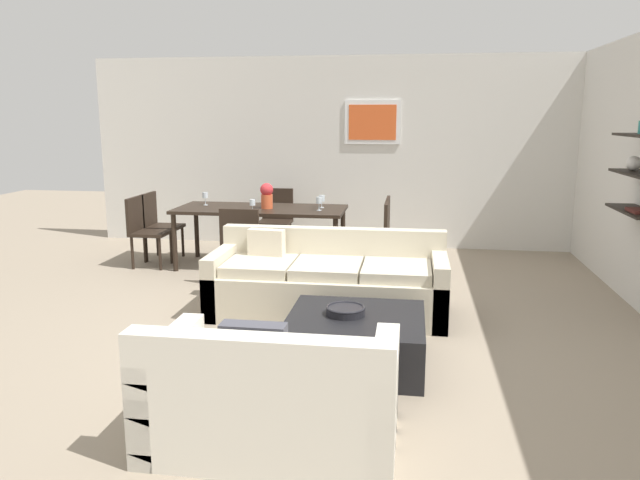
{
  "coord_description": "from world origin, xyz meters",
  "views": [
    {
      "loc": [
        0.78,
        -5.26,
        1.88
      ],
      "look_at": [
        -0.04,
        0.2,
        0.75
      ],
      "focal_mm": 34.29,
      "sensor_mm": 36.0,
      "label": 1
    }
  ],
  "objects_px": {
    "wine_glass_head": "(268,194)",
    "loveseat_white": "(273,396)",
    "coffee_table": "(356,340)",
    "dining_chair_head": "(276,216)",
    "dining_table": "(261,213)",
    "dining_chair_right_near": "(376,233)",
    "dining_chair_right_far": "(378,227)",
    "wine_glass_right_near": "(319,201)",
    "sofa_beige": "(328,284)",
    "dining_chair_left_far": "(157,221)",
    "centerpiece_vase": "(267,195)",
    "dining_chair_foot": "(242,241)",
    "wine_glass_left_far": "(205,196)",
    "dining_chair_left_near": "(144,227)",
    "wine_glass_foot": "(252,203)",
    "decorative_bowl": "(346,310)",
    "wine_glass_right_far": "(322,199)"
  },
  "relations": [
    {
      "from": "wine_glass_right_near",
      "to": "centerpiece_vase",
      "type": "relative_size",
      "value": 0.53
    },
    {
      "from": "sofa_beige",
      "to": "decorative_bowl",
      "type": "distance_m",
      "value": 1.19
    },
    {
      "from": "wine_glass_foot",
      "to": "dining_chair_right_near",
      "type": "bearing_deg",
      "value": 7.33
    },
    {
      "from": "centerpiece_vase",
      "to": "sofa_beige",
      "type": "bearing_deg",
      "value": -59.54
    },
    {
      "from": "loveseat_white",
      "to": "dining_table",
      "type": "distance_m",
      "value": 4.29
    },
    {
      "from": "decorative_bowl",
      "to": "wine_glass_right_near",
      "type": "relative_size",
      "value": 1.84
    },
    {
      "from": "dining_chair_left_far",
      "to": "wine_glass_left_far",
      "type": "distance_m",
      "value": 0.8
    },
    {
      "from": "wine_glass_head",
      "to": "loveseat_white",
      "type": "bearing_deg",
      "value": -76.39
    },
    {
      "from": "decorative_bowl",
      "to": "dining_chair_left_near",
      "type": "bearing_deg",
      "value": 136.7
    },
    {
      "from": "decorative_bowl",
      "to": "wine_glass_right_far",
      "type": "xyz_separation_m",
      "value": [
        -0.63,
        2.99,
        0.45
      ]
    },
    {
      "from": "loveseat_white",
      "to": "dining_chair_right_far",
      "type": "height_order",
      "value": "dining_chair_right_far"
    },
    {
      "from": "coffee_table",
      "to": "dining_chair_left_near",
      "type": "distance_m",
      "value": 3.99
    },
    {
      "from": "dining_chair_left_near",
      "to": "wine_glass_head",
      "type": "height_order",
      "value": "wine_glass_head"
    },
    {
      "from": "decorative_bowl",
      "to": "dining_chair_right_near",
      "type": "xyz_separation_m",
      "value": [
        0.08,
        2.67,
        0.09
      ]
    },
    {
      "from": "wine_glass_right_near",
      "to": "sofa_beige",
      "type": "bearing_deg",
      "value": -78.48
    },
    {
      "from": "coffee_table",
      "to": "dining_chair_head",
      "type": "distance_m",
      "value": 4.05
    },
    {
      "from": "wine_glass_right_near",
      "to": "dining_chair_left_near",
      "type": "bearing_deg",
      "value": -177.64
    },
    {
      "from": "centerpiece_vase",
      "to": "dining_chair_foot",
      "type": "bearing_deg",
      "value": -96.42
    },
    {
      "from": "decorative_bowl",
      "to": "wine_glass_head",
      "type": "height_order",
      "value": "wine_glass_head"
    },
    {
      "from": "wine_glass_head",
      "to": "dining_chair_left_near",
      "type": "bearing_deg",
      "value": -157.87
    },
    {
      "from": "loveseat_white",
      "to": "dining_chair_foot",
      "type": "distance_m",
      "value": 3.46
    },
    {
      "from": "dining_chair_left_far",
      "to": "wine_glass_head",
      "type": "distance_m",
      "value": 1.51
    },
    {
      "from": "dining_chair_left_far",
      "to": "wine_glass_foot",
      "type": "height_order",
      "value": "wine_glass_foot"
    },
    {
      "from": "wine_glass_left_far",
      "to": "wine_glass_right_near",
      "type": "bearing_deg",
      "value": -8.41
    },
    {
      "from": "dining_chair_right_far",
      "to": "wine_glass_right_far",
      "type": "distance_m",
      "value": 0.79
    },
    {
      "from": "dining_chair_left_near",
      "to": "dining_chair_right_far",
      "type": "xyz_separation_m",
      "value": [
        2.91,
        0.4,
        0.0
      ]
    },
    {
      "from": "dining_chair_foot",
      "to": "wine_glass_foot",
      "type": "distance_m",
      "value": 0.59
    },
    {
      "from": "wine_glass_right_near",
      "to": "dining_chair_foot",
      "type": "bearing_deg",
      "value": -135.29
    },
    {
      "from": "wine_glass_left_far",
      "to": "decorative_bowl",
      "type": "bearing_deg",
      "value": -54.46
    },
    {
      "from": "coffee_table",
      "to": "centerpiece_vase",
      "type": "relative_size",
      "value": 3.31
    },
    {
      "from": "dining_chair_right_far",
      "to": "wine_glass_left_far",
      "type": "height_order",
      "value": "wine_glass_left_far"
    },
    {
      "from": "dining_chair_left_near",
      "to": "wine_glass_right_far",
      "type": "bearing_deg",
      "value": 8.08
    },
    {
      "from": "sofa_beige",
      "to": "dining_table",
      "type": "distance_m",
      "value": 2.08
    },
    {
      "from": "dining_chair_right_near",
      "to": "dining_chair_right_far",
      "type": "bearing_deg",
      "value": 90.0
    },
    {
      "from": "loveseat_white",
      "to": "dining_chair_right_near",
      "type": "xyz_separation_m",
      "value": [
        0.36,
        3.93,
        0.21
      ]
    },
    {
      "from": "coffee_table",
      "to": "wine_glass_left_far",
      "type": "bearing_deg",
      "value": 126.28
    },
    {
      "from": "coffee_table",
      "to": "wine_glass_foot",
      "type": "relative_size",
      "value": 6.57
    },
    {
      "from": "dining_chair_head",
      "to": "wine_glass_right_near",
      "type": "height_order",
      "value": "wine_glass_right_near"
    },
    {
      "from": "wine_glass_right_near",
      "to": "dining_chair_left_far",
      "type": "bearing_deg",
      "value": 171.92
    },
    {
      "from": "wine_glass_right_far",
      "to": "wine_glass_head",
      "type": "relative_size",
      "value": 0.95
    },
    {
      "from": "wine_glass_right_near",
      "to": "wine_glass_head",
      "type": "height_order",
      "value": "same"
    },
    {
      "from": "coffee_table",
      "to": "decorative_bowl",
      "type": "relative_size",
      "value": 3.41
    },
    {
      "from": "dining_table",
      "to": "wine_glass_foot",
      "type": "xyz_separation_m",
      "value": [
        -0.0,
        -0.39,
        0.18
      ]
    },
    {
      "from": "dining_chair_foot",
      "to": "loveseat_white",
      "type": "bearing_deg",
      "value": -71.53
    },
    {
      "from": "dining_table",
      "to": "dining_chair_right_near",
      "type": "height_order",
      "value": "dining_chair_right_near"
    },
    {
      "from": "dining_chair_foot",
      "to": "wine_glass_right_near",
      "type": "height_order",
      "value": "wine_glass_right_near"
    },
    {
      "from": "dining_chair_right_far",
      "to": "dining_chair_left_near",
      "type": "bearing_deg",
      "value": -172.09
    },
    {
      "from": "dining_chair_head",
      "to": "dining_table",
      "type": "bearing_deg",
      "value": -90.0
    },
    {
      "from": "dining_chair_left_near",
      "to": "centerpiece_vase",
      "type": "height_order",
      "value": "centerpiece_vase"
    },
    {
      "from": "dining_chair_right_near",
      "to": "dining_chair_head",
      "type": "bearing_deg",
      "value": 143.96
    }
  ]
}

